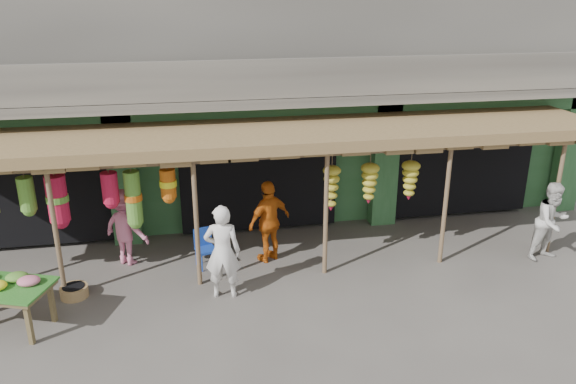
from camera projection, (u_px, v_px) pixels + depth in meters
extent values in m
plane|color=#514C47|center=(274.00, 272.00, 11.39)|extent=(80.00, 80.00, 0.00)
cube|color=gray|center=(241.00, 6.00, 14.28)|extent=(16.00, 6.00, 4.00)
cube|color=#2D6033|center=(244.00, 138.00, 15.63)|extent=(16.00, 5.70, 3.00)
cube|color=gray|center=(260.00, 100.00, 11.81)|extent=(16.00, 0.90, 0.22)
cube|color=gray|center=(263.00, 79.00, 11.27)|extent=(16.00, 0.10, 0.80)
cube|color=#2D6033|center=(258.00, 113.00, 12.30)|extent=(16.00, 0.35, 0.35)
cube|color=yellow|center=(15.00, 128.00, 11.39)|extent=(1.70, 0.06, 0.55)
cube|color=#B21414|center=(14.00, 129.00, 11.35)|extent=(1.30, 0.02, 0.30)
cube|color=black|center=(37.00, 177.00, 12.82)|extent=(3.60, 2.00, 2.50)
cube|color=black|center=(254.00, 165.00, 13.70)|extent=(3.60, 2.00, 2.50)
cube|color=black|center=(445.00, 155.00, 14.57)|extent=(3.60, 2.00, 2.50)
cube|color=#2D6033|center=(123.00, 179.00, 12.24)|extent=(0.60, 0.35, 3.00)
cube|color=#2D6033|center=(384.00, 164.00, 13.29)|extent=(0.60, 0.35, 3.00)
cube|color=#2D6033|center=(569.00, 153.00, 14.15)|extent=(0.60, 0.35, 3.00)
cylinder|color=brown|center=(56.00, 233.00, 10.06)|extent=(0.09, 0.09, 2.60)
cylinder|color=brown|center=(196.00, 223.00, 10.50)|extent=(0.09, 0.09, 2.60)
cylinder|color=brown|center=(326.00, 213.00, 10.94)|extent=(0.09, 0.09, 2.60)
cylinder|color=brown|center=(445.00, 204.00, 11.37)|extent=(0.09, 0.09, 2.60)
cylinder|color=brown|center=(556.00, 196.00, 11.81)|extent=(0.09, 0.09, 2.60)
cylinder|color=brown|center=(261.00, 158.00, 10.30)|extent=(12.90, 0.08, 0.08)
cylinder|color=brown|center=(110.00, 167.00, 10.25)|extent=(5.50, 0.06, 0.06)
cube|color=brown|center=(266.00, 133.00, 11.30)|extent=(14.00, 2.70, 0.22)
cube|color=brown|center=(29.00, 325.00, 8.99)|extent=(0.10, 0.10, 0.70)
cube|color=brown|center=(52.00, 304.00, 9.60)|extent=(0.10, 0.10, 0.70)
cube|color=brown|center=(1.00, 290.00, 9.27)|extent=(1.75, 1.36, 0.07)
cube|color=#26661E|center=(0.00, 287.00, 9.25)|extent=(1.82, 1.43, 0.03)
ellipsoid|color=pink|center=(29.00, 281.00, 9.27)|extent=(0.37, 0.31, 0.15)
ellipsoid|color=#5C9B33|center=(17.00, 277.00, 9.40)|extent=(0.37, 0.31, 0.15)
cylinder|color=#1B42B2|center=(202.00, 263.00, 11.36)|extent=(0.03, 0.03, 0.36)
cylinder|color=#1B42B2|center=(217.00, 260.00, 11.50)|extent=(0.03, 0.03, 0.36)
cylinder|color=#1B42B2|center=(196.00, 257.00, 11.63)|extent=(0.03, 0.03, 0.36)
cylinder|color=#1B42B2|center=(211.00, 254.00, 11.77)|extent=(0.03, 0.03, 0.36)
cube|color=#1B42B2|center=(206.00, 250.00, 11.50)|extent=(0.48, 0.48, 0.05)
cube|color=#1B42B2|center=(203.00, 237.00, 11.57)|extent=(0.38, 0.15, 0.41)
cylinder|color=brown|center=(74.00, 292.00, 10.46)|extent=(0.53, 0.53, 0.21)
imported|color=white|center=(222.00, 252.00, 10.22)|extent=(0.72, 0.53, 1.82)
imported|color=silver|center=(552.00, 222.00, 11.69)|extent=(0.95, 0.81, 1.70)
imported|color=#C85C12|center=(269.00, 221.00, 11.62)|extent=(1.11, 0.89, 1.76)
imported|color=#D57191|center=(126.00, 227.00, 11.51)|extent=(1.21, 1.11, 1.63)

